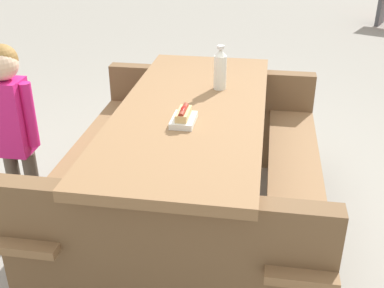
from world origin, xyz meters
name	(u,v)px	position (x,y,z in m)	size (l,w,h in m)	color
ground_plane	(192,222)	(0.00, 0.00, 0.00)	(30.00, 30.00, 0.00)	gray
picnic_table	(192,157)	(0.00, 0.00, 0.44)	(1.88, 1.50, 0.75)	olive
soda_bottle	(220,69)	(-0.29, 0.10, 0.87)	(0.07, 0.07, 0.25)	silver
hotdog_tray	(184,117)	(0.22, 0.01, 0.78)	(0.19, 0.12, 0.08)	white
child_in_coat	(12,118)	(0.24, -0.92, 0.69)	(0.17, 0.27, 1.08)	brown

